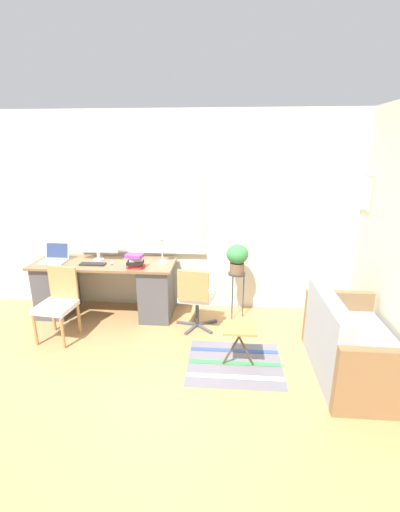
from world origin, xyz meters
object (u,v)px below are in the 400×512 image
Objects in this scene: office_chair_swivel at (196,296)px; folding_stool at (239,332)px; monitor at (98,243)px; couch_loveseat at (350,348)px; plant_stand at (237,279)px; potted_plant at (237,257)px; desk_lamp at (162,247)px; keyboard at (93,264)px; book_stack at (135,261)px; laptop at (55,258)px; mouse at (112,263)px; desk_chair_wooden at (58,302)px.

office_chair_swivel reaches higher than folding_stool.
monitor is at bearing 148.77° from folding_stool.
office_chair_swivel is 1.83m from couch_loveseat.
potted_plant is (0.00, 0.00, 0.31)m from plant_stand.
desk_lamp is at bearing 61.25° from couch_loveseat.
desk_lamp reaches higher than keyboard.
book_stack reaches higher than office_chair_swivel.
laptop reaches higher than couch_loveseat.
keyboard is 1.91m from plant_stand.
couch_loveseat is at bearing -2.94° from folding_stool.
potted_plant reaches higher than plant_stand.
desk_lamp is (0.88, -0.04, -0.02)m from monitor.
office_chair_swivel is at bearing 63.93° from couch_loveseat.
office_chair_swivel is (1.93, -0.30, -0.37)m from laptop.
mouse is 0.07× the size of office_chair_swivel.
folding_stool is at bearing -4.27° from desk_chair_wooden.
monitor is 1.52m from office_chair_swivel.
laptop is 0.81m from mouse.
desk_lamp reaches higher than folding_stool.
laptop is 3.77m from couch_loveseat.
book_stack is (0.58, -0.28, -0.15)m from monitor.
mouse is at bearing 6.06° from keyboard.
laptop is at bearing -177.69° from desk_lamp.
desk_lamp is 1.55× the size of book_stack.
keyboard is at bearing -93.27° from monitor.
mouse is 0.13× the size of folding_stool.
office_chair_swivel is 0.91m from folding_stool.
keyboard is at bearing -174.75° from plant_stand.
keyboard is 0.85× the size of potted_plant.
keyboard is 0.92× the size of desk_lamp.
monitor is 0.31m from keyboard.
laptop is 2.45m from potted_plant.
desk_lamp reaches higher than laptop.
book_stack reaches higher than keyboard.
monitor is 1.93m from plant_stand.
couch_loveseat is at bearing -18.35° from keyboard.
couch_loveseat is (3.00, -1.20, -0.71)m from monitor.
office_chair_swivel is 0.76m from potted_plant.
desk_chair_wooden is 2.19m from folding_stool.
keyboard is 0.26× the size of couch_loveseat.
monitor reaches higher than desk_lamp.
couch_loveseat is 1.12m from folding_stool.
office_chair_swivel is 0.65× the size of couch_loveseat.
office_chair_swivel is 1.31× the size of plant_stand.
laptop reaches higher than mouse.
mouse is at bearing -174.87° from plant_stand.
book_stack is (0.59, -0.07, 0.08)m from keyboard.
keyboard is 0.25m from mouse.
plant_stand is (2.45, 0.07, -0.27)m from laptop.
desk_lamp reaches higher than desk_chair_wooden.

